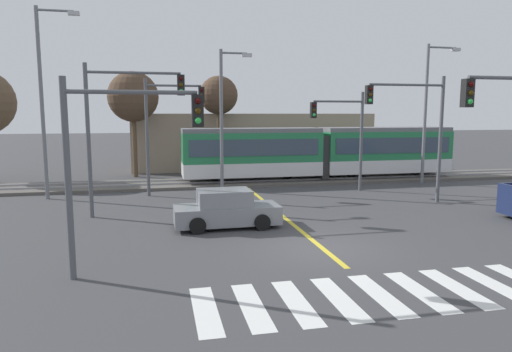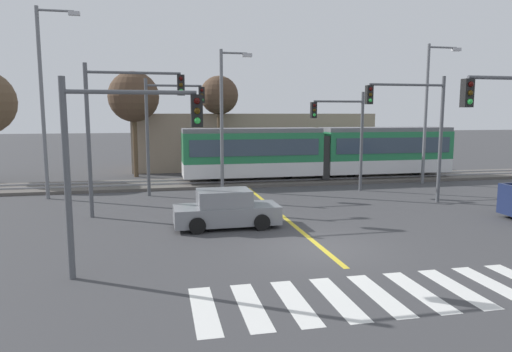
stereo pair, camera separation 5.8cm
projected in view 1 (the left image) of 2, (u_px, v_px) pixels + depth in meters
The scene contains 26 objects.
ground_plane at pixel (322, 248), 15.53m from camera, with size 200.00×200.00×0.00m, color #3D3D3F.
track_bed at pixel (242, 182), 29.99m from camera, with size 120.00×4.00×0.18m, color #56514C.
rail_near at pixel (244, 181), 29.27m from camera, with size 120.00×0.08×0.10m, color #939399.
rail_far at pixel (240, 178), 30.67m from camera, with size 120.00×0.08×0.10m, color #939399.
light_rail_tram at pixel (320, 151), 30.85m from camera, with size 18.50×2.64×3.43m.
crosswalk_stripe_0 at pixel (206, 310), 10.58m from camera, with size 0.56×2.80×0.01m, color silver.
crosswalk_stripe_1 at pixel (252, 306), 10.81m from camera, with size 0.56×2.80×0.01m, color silver.
crosswalk_stripe_2 at pixel (296, 302), 11.03m from camera, with size 0.56×2.80×0.01m, color silver.
crosswalk_stripe_3 at pixel (339, 298), 11.26m from camera, with size 0.56×2.80×0.01m, color silver.
crosswalk_stripe_4 at pixel (380, 295), 11.49m from camera, with size 0.56×2.80×0.01m, color silver.
crosswalk_stripe_5 at pixel (419, 291), 11.71m from camera, with size 0.56×2.80×0.01m, color silver.
crosswalk_stripe_6 at pixel (457, 288), 11.94m from camera, with size 0.56×2.80×0.01m, color silver.
crosswalk_stripe_7 at pixel (494, 285), 12.17m from camera, with size 0.56×2.80×0.01m, color silver.
lane_centre_line at pixel (280, 214), 20.74m from camera, with size 0.20×15.12×0.01m, color gold.
sedan_crossing at pixel (226, 210), 18.32m from camera, with size 4.22×1.96×1.52m.
traffic_light_mid_right at pixel (416, 120), 22.70m from camera, with size 4.25×0.38×6.39m.
traffic_light_far_right at pixel (344, 127), 26.44m from camera, with size 3.25×0.38×5.80m.
traffic_light_far_left at pixel (166, 119), 24.99m from camera, with size 3.25×0.38×6.43m.
traffic_light_mid_left at pixel (120, 116), 19.79m from camera, with size 4.25×0.38×6.68m.
traffic_light_near_left at pixel (118, 146), 12.38m from camera, with size 3.75×0.38×5.51m.
street_lamp_west at pixel (45, 93), 23.77m from camera, with size 2.19×0.28×9.99m.
street_lamp_centre at pixel (224, 112), 26.58m from camera, with size 1.90×0.28×8.21m.
street_lamp_east at pixel (428, 106), 29.21m from camera, with size 2.33×0.28×8.90m.
bare_tree_west at pixel (133, 97), 32.25m from camera, with size 3.57×3.57×7.53m.
bare_tree_east at pixel (219, 96), 34.14m from camera, with size 2.87×2.87×7.36m.
building_backdrop_far at pixel (251, 140), 39.18m from camera, with size 19.81×6.00×4.55m, color gray.
Camera 1 is at (-5.39, -14.24, 4.52)m, focal length 32.00 mm.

